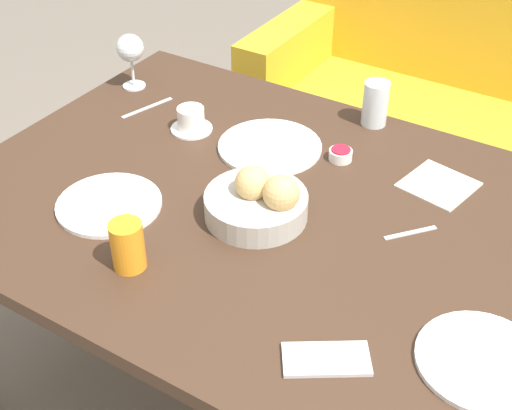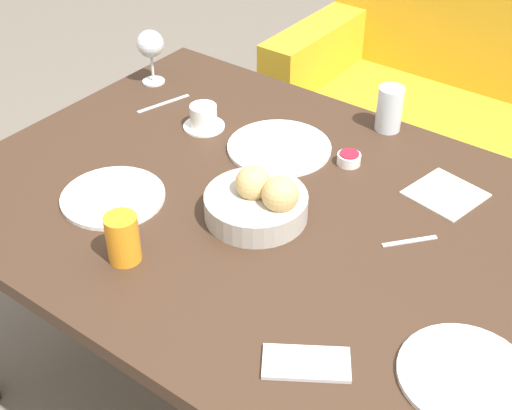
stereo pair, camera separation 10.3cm
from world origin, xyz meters
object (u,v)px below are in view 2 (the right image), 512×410
at_px(plate_near_right, 466,375).
at_px(coffee_cup, 204,118).
at_px(juice_glass, 123,238).
at_px(cell_phone, 306,363).
at_px(plate_near_left, 113,197).
at_px(water_tumbler, 390,109).
at_px(napkin, 446,194).
at_px(spoon_coffee, 410,241).
at_px(bread_basket, 259,202).
at_px(fork_silver, 163,104).
at_px(plate_far_center, 279,147).
at_px(jam_bowl_berry, 349,159).
at_px(wine_glass, 150,46).

bearing_deg(plate_near_right, coffee_cup, 157.53).
relative_size(juice_glass, coffee_cup, 0.97).
height_order(plate_near_right, cell_phone, plate_near_right).
bearing_deg(plate_near_right, plate_near_left, 179.88).
xyz_separation_m(water_tumbler, napkin, (0.24, -0.18, -0.06)).
distance_m(spoon_coffee, napkin, 0.20).
bearing_deg(napkin, bread_basket, -132.33).
relative_size(fork_silver, cell_phone, 0.95).
bearing_deg(water_tumbler, cell_phone, -71.13).
xyz_separation_m(plate_near_right, coffee_cup, (-0.88, 0.36, 0.02)).
bearing_deg(plate_far_center, water_tumbler, 55.99).
height_order(fork_silver, napkin, napkin).
bearing_deg(juice_glass, jam_bowl_berry, 72.16).
bearing_deg(napkin, juice_glass, -125.71).
distance_m(juice_glass, jam_bowl_berry, 0.59).
height_order(coffee_cup, napkin, coffee_cup).
bearing_deg(water_tumbler, spoon_coffee, -55.68).
bearing_deg(cell_phone, wine_glass, 146.86).
relative_size(plate_near_left, coffee_cup, 2.17).
bearing_deg(plate_near_left, jam_bowl_berry, 51.52).
bearing_deg(napkin, jam_bowl_berry, -174.77).
relative_size(spoon_coffee, cell_phone, 0.60).
distance_m(plate_near_left, spoon_coffee, 0.65).
xyz_separation_m(spoon_coffee, napkin, (-0.01, 0.20, 0.00)).
distance_m(plate_near_right, coffee_cup, 0.95).
height_order(juice_glass, napkin, juice_glass).
height_order(wine_glass, spoon_coffee, wine_glass).
bearing_deg(plate_near_left, juice_glass, -37.29).
distance_m(plate_far_center, fork_silver, 0.38).
distance_m(water_tumbler, wine_glass, 0.68).
relative_size(plate_near_right, wine_glass, 1.47).
relative_size(plate_near_right, plate_far_center, 0.89).
height_order(plate_near_right, fork_silver, plate_near_right).
bearing_deg(plate_near_right, wine_glass, 157.91).
bearing_deg(coffee_cup, cell_phone, -37.58).
xyz_separation_m(juice_glass, napkin, (0.42, 0.59, -0.05)).
bearing_deg(bread_basket, plate_near_right, -15.05).
height_order(plate_near_left, napkin, plate_near_left).
height_order(bread_basket, cell_phone, bread_basket).
distance_m(spoon_coffee, cell_phone, 0.40).
relative_size(jam_bowl_berry, fork_silver, 0.36).
bearing_deg(jam_bowl_berry, coffee_cup, -168.64).
bearing_deg(fork_silver, jam_bowl_berry, 5.08).
xyz_separation_m(plate_far_center, spoon_coffee, (0.42, -0.13, -0.00)).
relative_size(fork_silver, spoon_coffee, 1.58).
relative_size(plate_near_right, fork_silver, 1.46).
bearing_deg(bread_basket, plate_far_center, 116.10).
xyz_separation_m(wine_glass, jam_bowl_berry, (0.66, -0.03, -0.10)).
bearing_deg(jam_bowl_berry, spoon_coffee, -34.89).
bearing_deg(juice_glass, water_tumbler, 76.90).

